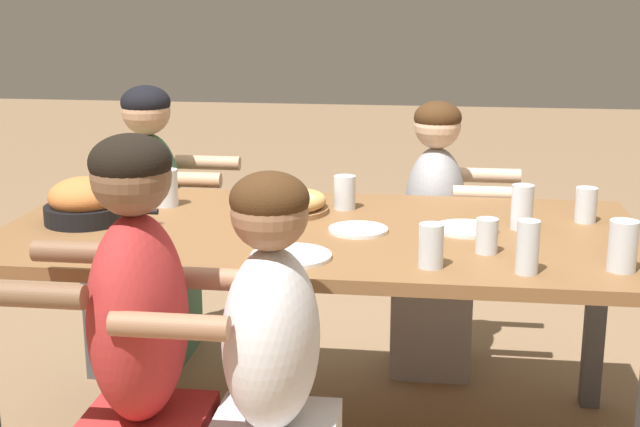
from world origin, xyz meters
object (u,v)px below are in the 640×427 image
pizza_board_main (287,203)px  drinking_glass_e (126,183)px  drinking_glass_i (527,251)px  empty_plate_a (291,256)px  diner_near_midleft (141,383)px  empty_plate_b (466,229)px  empty_plate_c (358,230)px  drinking_glass_d (487,238)px  diner_far_left (153,233)px  drinking_glass_g (431,249)px  drinking_glass_h (586,205)px  drinking_glass_b (129,179)px  drinking_glass_f (623,249)px  skillet_bowl (84,203)px  diner_near_center (271,407)px  drinking_glass_j (345,194)px  diner_far_midright (434,251)px  drinking_glass_a (167,190)px  drinking_glass_c (522,209)px

pizza_board_main → drinking_glass_e: (-0.61, 0.10, 0.03)m
drinking_glass_i → drinking_glass_e: bearing=153.7°
empty_plate_a → diner_near_midleft: size_ratio=0.20×
empty_plate_b → empty_plate_c: (-0.34, -0.06, 0.00)m
drinking_glass_d → diner_far_left: (-1.33, 0.93, -0.30)m
drinking_glass_g → drinking_glass_h: size_ratio=1.07×
drinking_glass_b → drinking_glass_f: size_ratio=0.95×
drinking_glass_i → skillet_bowl: bearing=165.6°
diner_near_center → drinking_glass_j: bearing=-4.6°
pizza_board_main → empty_plate_a: size_ratio=1.23×
empty_plate_c → drinking_glass_h: (0.74, 0.22, 0.05)m
pizza_board_main → diner_near_center: size_ratio=0.26×
skillet_bowl → diner_far_midright: 1.42m
empty_plate_a → drinking_glass_b: (-0.74, 0.72, 0.05)m
empty_plate_a → drinking_glass_g: drinking_glass_g is taller
empty_plate_c → diner_far_midright: (0.25, 0.75, -0.29)m
drinking_glass_h → diner_far_left: bearing=162.3°
skillet_bowl → drinking_glass_d: 1.32m
empty_plate_a → drinking_glass_a: (-0.54, 0.56, 0.05)m
drinking_glass_j → drinking_glass_a: bearing=-176.3°
pizza_board_main → drinking_glass_d: 0.77m
empty_plate_a → empty_plate_c: same height
empty_plate_b → drinking_glass_d: 0.25m
diner_far_midright → drinking_glass_a: bearing=-62.4°
skillet_bowl → drinking_glass_d: size_ratio=3.70×
diner_far_left → diner_far_midright: bearing=90.0°
drinking_glass_g → drinking_glass_i: 0.26m
empty_plate_c → drinking_glass_d: size_ratio=1.84×
empty_plate_b → drinking_glass_a: bearing=169.4°
drinking_glass_f → diner_near_midleft: size_ratio=0.12×
drinking_glass_e → drinking_glass_f: drinking_glass_f is taller
empty_plate_c → drinking_glass_d: bearing=-24.6°
pizza_board_main → diner_far_left: (-0.66, 0.53, -0.28)m
drinking_glass_h → diner_far_midright: size_ratio=0.11×
empty_plate_a → empty_plate_c: 0.35m
drinking_glass_b → drinking_glass_e: 0.10m
drinking_glass_e → drinking_glass_c: bearing=-8.8°
empty_plate_a → diner_far_midright: bearing=68.7°
drinking_glass_d → diner_far_left: diner_far_left is taller
pizza_board_main → empty_plate_b: (0.61, -0.16, -0.03)m
drinking_glass_j → diner_near_center: (-0.08, -1.00, -0.32)m
empty_plate_c → drinking_glass_i: 0.61m
pizza_board_main → drinking_glass_f: 1.15m
drinking_glass_e → drinking_glass_g: drinking_glass_e is taller
empty_plate_a → drinking_glass_b: bearing=135.6°
drinking_glass_e → drinking_glass_d: bearing=-21.4°
drinking_glass_d → drinking_glass_g: 0.23m
drinking_glass_h → diner_far_left: diner_far_left is taller
skillet_bowl → drinking_glass_j: size_ratio=3.25×
pizza_board_main → drinking_glass_e: bearing=170.7°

